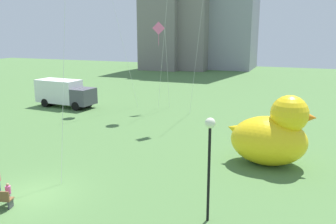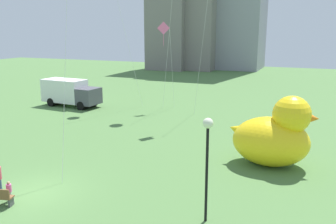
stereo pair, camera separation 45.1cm
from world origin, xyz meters
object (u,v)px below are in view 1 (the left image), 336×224
(box_truck, at_px, (64,93))
(kite_pink, at_px, (159,31))
(person_child, at_px, (8,192))
(lamppost, at_px, (210,145))
(giant_inflatable_duck, at_px, (272,135))

(box_truck, xyz_separation_m, kite_pink, (9.75, 2.92, 6.44))
(person_child, xyz_separation_m, box_truck, (-11.19, 19.14, 0.90))
(lamppost, bearing_deg, giant_inflatable_duck, 76.71)
(lamppost, bearing_deg, person_child, -168.44)
(person_child, distance_m, giant_inflatable_duck, 14.73)
(person_child, xyz_separation_m, kite_pink, (-1.44, 22.06, 7.34))
(person_child, bearing_deg, kite_pink, 93.74)
(person_child, relative_size, lamppost, 0.22)
(person_child, height_order, box_truck, box_truck)
(person_child, bearing_deg, giant_inflatable_duck, 41.37)
(lamppost, distance_m, kite_pink, 23.24)
(giant_inflatable_duck, bearing_deg, box_truck, 156.96)
(box_truck, height_order, kite_pink, kite_pink)
(lamppost, bearing_deg, box_truck, 139.69)
(lamppost, bearing_deg, kite_pink, 117.72)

